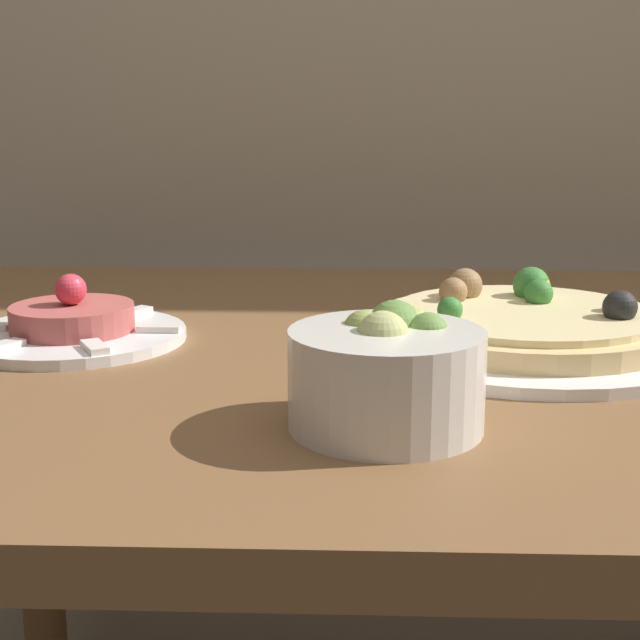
% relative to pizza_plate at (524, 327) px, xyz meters
% --- Properties ---
extents(dining_table, '(1.15, 0.82, 0.78)m').
position_rel_pizza_plate_xyz_m(dining_table, '(-0.09, 0.00, -0.13)').
color(dining_table, brown).
rests_on(dining_table, ground_plane).
extents(pizza_plate, '(0.33, 0.33, 0.06)m').
position_rel_pizza_plate_xyz_m(pizza_plate, '(0.00, 0.00, 0.00)').
color(pizza_plate, white).
rests_on(pizza_plate, dining_table).
extents(tartare_plate, '(0.21, 0.21, 0.06)m').
position_rel_pizza_plate_xyz_m(tartare_plate, '(-0.42, 0.00, -0.00)').
color(tartare_plate, white).
rests_on(tartare_plate, dining_table).
extents(small_bowl, '(0.13, 0.13, 0.08)m').
position_rel_pizza_plate_xyz_m(small_bowl, '(-0.13, -0.23, 0.02)').
color(small_bowl, silver).
rests_on(small_bowl, dining_table).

